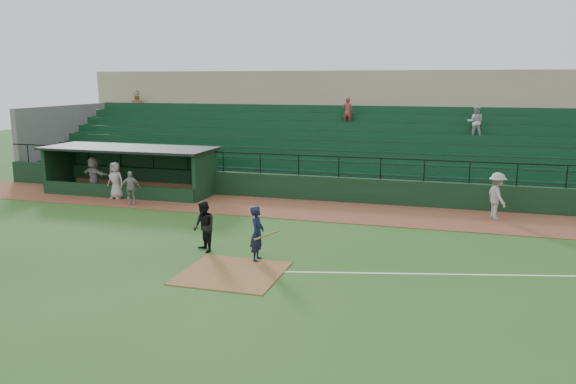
# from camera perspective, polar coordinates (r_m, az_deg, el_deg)

# --- Properties ---
(ground) EXTENTS (90.00, 90.00, 0.00)m
(ground) POSITION_cam_1_polar(r_m,az_deg,el_deg) (18.49, -4.46, -7.15)
(ground) COLOR #26521A
(ground) RESTS_ON ground
(warning_track) EXTENTS (40.00, 4.00, 0.03)m
(warning_track) POSITION_cam_1_polar(r_m,az_deg,el_deg) (25.83, 1.90, -1.78)
(warning_track) COLOR brown
(warning_track) RESTS_ON ground
(home_plate_dirt) EXTENTS (3.00, 3.00, 0.03)m
(home_plate_dirt) POSITION_cam_1_polar(r_m,az_deg,el_deg) (17.60, -5.64, -8.07)
(home_plate_dirt) COLOR brown
(home_plate_dirt) RESTS_ON ground
(foul_line) EXTENTS (17.49, 4.44, 0.01)m
(foul_line) POSITION_cam_1_polar(r_m,az_deg,el_deg) (18.57, 20.97, -7.79)
(foul_line) COLOR white
(foul_line) RESTS_ON ground
(stadium_structure) EXTENTS (38.00, 13.08, 6.40)m
(stadium_structure) POSITION_cam_1_polar(r_m,az_deg,el_deg) (33.61, 5.60, 5.14)
(stadium_structure) COLOR black
(stadium_structure) RESTS_ON ground
(dugout) EXTENTS (8.90, 3.20, 2.42)m
(dugout) POSITION_cam_1_polar(r_m,az_deg,el_deg) (30.84, -15.13, 2.45)
(dugout) COLOR black
(dugout) RESTS_ON ground
(batter_at_plate) EXTENTS (1.04, 0.72, 1.83)m
(batter_at_plate) POSITION_cam_1_polar(r_m,az_deg,el_deg) (18.46, -3.11, -4.20)
(batter_at_plate) COLOR black
(batter_at_plate) RESTS_ON ground
(umpire) EXTENTS (1.08, 1.06, 1.76)m
(umpire) POSITION_cam_1_polar(r_m,az_deg,el_deg) (19.64, -8.43, -3.47)
(umpire) COLOR black
(umpire) RESTS_ON ground
(runner) EXTENTS (1.16, 1.47, 1.99)m
(runner) POSITION_cam_1_polar(r_m,az_deg,el_deg) (25.37, 20.22, -0.38)
(runner) COLOR #9B9791
(runner) RESTS_ON warning_track
(dugout_player_a) EXTENTS (1.00, 0.78, 1.58)m
(dugout_player_a) POSITION_cam_1_polar(r_m,az_deg,el_deg) (27.75, -15.54, 0.42)
(dugout_player_a) COLOR gray
(dugout_player_a) RESTS_ON warning_track
(dugout_player_b) EXTENTS (0.95, 0.68, 1.83)m
(dugout_player_b) POSITION_cam_1_polar(r_m,az_deg,el_deg) (29.26, -16.90, 1.13)
(dugout_player_b) COLOR #A7A19C
(dugout_player_b) RESTS_ON warning_track
(dugout_player_c) EXTENTS (1.88, 1.02, 1.94)m
(dugout_player_c) POSITION_cam_1_polar(r_m,az_deg,el_deg) (30.72, -18.88, 1.57)
(dugout_player_c) COLOR gray
(dugout_player_c) RESTS_ON warning_track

